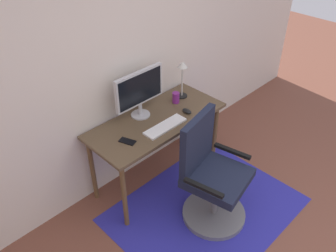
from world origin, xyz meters
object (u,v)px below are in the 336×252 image
object	(u,v)px
keyboard	(165,126)
computer_mouse	(187,111)
cell_phone	(127,141)
office_chair	(211,181)
desk_lamp	(182,73)
monitor	(139,90)
coffee_cup	(176,98)
desk	(157,127)

from	to	relation	value
keyboard	computer_mouse	distance (m)	0.31
cell_phone	office_chair	distance (m)	0.81
keyboard	desk_lamp	bearing A→B (deg)	27.95
monitor	coffee_cup	size ratio (longest dim) A/B	4.89
keyboard	computer_mouse	bearing A→B (deg)	4.19
monitor	office_chair	size ratio (longest dim) A/B	0.51
computer_mouse	desk_lamp	bearing A→B (deg)	52.74
desk	keyboard	xyz separation A→B (m)	(-0.03, -0.15, 0.10)
desk	coffee_cup	size ratio (longest dim) A/B	12.47
keyboard	office_chair	bearing A→B (deg)	-84.87
desk	monitor	bearing A→B (deg)	112.36
desk_lamp	coffee_cup	bearing A→B (deg)	-164.28
coffee_cup	cell_phone	distance (m)	0.76
desk	desk_lamp	distance (m)	0.59
cell_phone	desk	bearing A→B (deg)	-10.56
cell_phone	desk_lamp	size ratio (longest dim) A/B	0.36
coffee_cup	cell_phone	world-z (taller)	coffee_cup
coffee_cup	monitor	bearing A→B (deg)	169.55
computer_mouse	cell_phone	xyz separation A→B (m)	(-0.69, 0.06, -0.01)
desk	computer_mouse	xyz separation A→B (m)	(0.28, -0.13, 0.10)
coffee_cup	desk_lamp	world-z (taller)	desk_lamp
coffee_cup	cell_phone	bearing A→B (deg)	-168.75
coffee_cup	desk_lamp	xyz separation A→B (m)	(0.12, 0.03, 0.21)
keyboard	computer_mouse	world-z (taller)	computer_mouse
computer_mouse	desk_lamp	world-z (taller)	desk_lamp
desk	coffee_cup	bearing A→B (deg)	13.10
keyboard	coffee_cup	distance (m)	0.43
keyboard	cell_phone	size ratio (longest dim) A/B	3.07
office_chair	keyboard	bearing A→B (deg)	83.22
coffee_cup	office_chair	distance (m)	0.90
office_chair	monitor	bearing A→B (deg)	83.41
desk	computer_mouse	distance (m)	0.32
cell_phone	desk_lamp	world-z (taller)	desk_lamp
desk	keyboard	bearing A→B (deg)	-102.49
cell_phone	office_chair	size ratio (longest dim) A/B	0.13
monitor	keyboard	size ratio (longest dim) A/B	1.22
computer_mouse	cell_phone	size ratio (longest dim) A/B	0.74
desk	coffee_cup	world-z (taller)	coffee_cup
computer_mouse	keyboard	bearing A→B (deg)	-175.81
cell_phone	monitor	bearing A→B (deg)	12.36
desk	computer_mouse	bearing A→B (deg)	-24.30
desk	monitor	distance (m)	0.40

